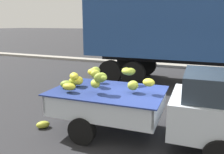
{
  "coord_description": "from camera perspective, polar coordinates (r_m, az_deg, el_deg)",
  "views": [
    {
      "loc": [
        1.18,
        -5.26,
        2.69
      ],
      "look_at": [
        -1.17,
        0.21,
        1.31
      ],
      "focal_mm": 36.99,
      "sensor_mm": 36.0,
      "label": 1
    }
  ],
  "objects": [
    {
      "name": "ground",
      "position": [
        6.02,
        9.75,
        -13.68
      ],
      "size": [
        220.0,
        220.0,
        0.0
      ],
      "primitive_type": "plane",
      "color": "#28282B"
    },
    {
      "name": "curb_strip",
      "position": [
        15.07,
        18.41,
        2.42
      ],
      "size": [
        80.0,
        0.8,
        0.16
      ],
      "primitive_type": "cube",
      "color": "gray",
      "rests_on": "ground"
    },
    {
      "name": "pickup_truck",
      "position": [
        5.42,
        17.96,
        -7.02
      ],
      "size": [
        4.91,
        2.06,
        1.7
      ],
      "rotation": [
        0.0,
        0.0,
        0.05
      ],
      "color": "silver",
      "rests_on": "ground"
    },
    {
      "name": "fallen_banana_bunch_near_tailgate",
      "position": [
        6.47,
        -16.7,
        -11.2
      ],
      "size": [
        0.42,
        0.42,
        0.18
      ],
      "primitive_type": "ellipsoid",
      "rotation": [
        0.0,
        0.0,
        3.93
      ],
      "color": "#A3A92C",
      "rests_on": "ground"
    }
  ]
}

